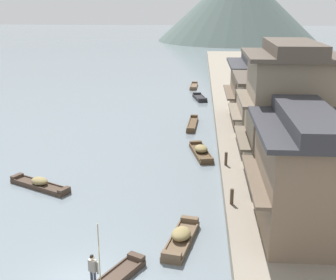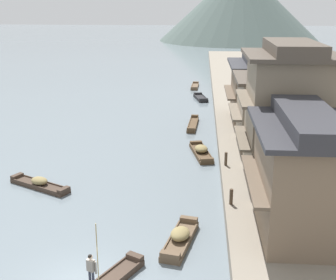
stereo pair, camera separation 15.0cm
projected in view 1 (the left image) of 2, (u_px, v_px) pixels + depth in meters
riverbank_right at (300, 114)px, 46.95m from camera, size 18.00×110.00×0.79m
boatman_person at (93, 267)px, 18.26m from camera, size 0.53×0.36×3.04m
boat_moored_nearest at (200, 98)px, 55.64m from camera, size 1.92×3.94×0.51m
boat_moored_second at (201, 151)px, 35.83m from camera, size 2.05×4.73×0.81m
boat_moored_third at (192, 124)px, 43.95m from camera, size 1.11×5.22×0.52m
boat_moored_far at (194, 86)px, 63.09m from camera, size 1.12×4.47×0.48m
boat_midriver_drifting at (181, 238)px, 22.83m from camera, size 1.88×4.17×0.82m
boat_midriver_upstream at (40, 184)px, 29.60m from camera, size 4.62×3.04×0.72m
house_waterfront_nearest at (304, 173)px, 22.03m from camera, size 5.27×7.64×6.14m
house_waterfront_second at (288, 113)px, 28.20m from camera, size 5.98×6.20×8.74m
house_waterfront_tall at (270, 107)px, 35.30m from camera, size 6.05×6.59×6.14m
house_waterfront_narrow at (259, 89)px, 42.68m from camera, size 6.27×7.81×6.14m
mooring_post_dock_near at (232, 197)px, 25.39m from camera, size 0.20×0.20×0.92m
mooring_post_dock_mid at (226, 159)px, 31.34m from camera, size 0.20×0.20×0.95m
hill_far_west at (238, 3)px, 130.96m from camera, size 46.90×46.90×21.32m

